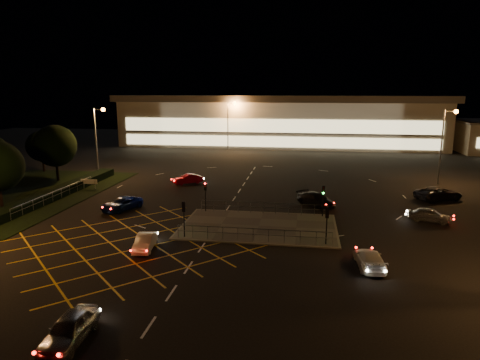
# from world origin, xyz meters

# --- Properties ---
(ground) EXTENTS (180.00, 180.00, 0.00)m
(ground) POSITION_xyz_m (0.00, 0.00, 0.00)
(ground) COLOR black
(ground) RESTS_ON ground
(pedestrian_island) EXTENTS (14.00, 9.00, 0.12)m
(pedestrian_island) POSITION_xyz_m (2.00, -2.00, 0.06)
(pedestrian_island) COLOR #4C4944
(pedestrian_island) RESTS_ON ground
(grass_verge) EXTENTS (18.00, 30.00, 0.08)m
(grass_verge) POSITION_xyz_m (-28.00, 6.00, 0.04)
(grass_verge) COLOR black
(grass_verge) RESTS_ON ground
(hedge) EXTENTS (2.00, 26.00, 1.00)m
(hedge) POSITION_xyz_m (-23.00, 6.00, 0.50)
(hedge) COLOR black
(hedge) RESTS_ON ground
(supermarket) EXTENTS (72.00, 26.50, 10.50)m
(supermarket) POSITION_xyz_m (0.00, 61.95, 5.31)
(supermarket) COLOR beige
(supermarket) RESTS_ON ground
(streetlight_nw) EXTENTS (1.78, 0.56, 10.03)m
(streetlight_nw) POSITION_xyz_m (-23.56, 18.00, 6.56)
(streetlight_nw) COLOR slate
(streetlight_nw) RESTS_ON ground
(streetlight_ne) EXTENTS (1.78, 0.56, 10.03)m
(streetlight_ne) POSITION_xyz_m (24.44, 20.00, 6.56)
(streetlight_ne) COLOR slate
(streetlight_ne) RESTS_ON ground
(streetlight_far_left) EXTENTS (1.78, 0.56, 10.03)m
(streetlight_far_left) POSITION_xyz_m (-9.56, 48.00, 6.56)
(streetlight_far_left) COLOR slate
(streetlight_far_left) RESTS_ON ground
(streetlight_far_right) EXTENTS (1.78, 0.56, 10.03)m
(streetlight_far_right) POSITION_xyz_m (30.44, 50.00, 6.56)
(streetlight_far_right) COLOR slate
(streetlight_far_right) RESTS_ON ground
(signal_sw) EXTENTS (0.28, 0.30, 3.15)m
(signal_sw) POSITION_xyz_m (-4.00, -5.99, 2.37)
(signal_sw) COLOR black
(signal_sw) RESTS_ON pedestrian_island
(signal_se) EXTENTS (0.28, 0.30, 3.15)m
(signal_se) POSITION_xyz_m (8.00, -5.99, 2.37)
(signal_se) COLOR black
(signal_se) RESTS_ON pedestrian_island
(signal_nw) EXTENTS (0.28, 0.30, 3.15)m
(signal_nw) POSITION_xyz_m (-4.00, 1.99, 2.37)
(signal_nw) COLOR black
(signal_nw) RESTS_ON pedestrian_island
(signal_ne) EXTENTS (0.28, 0.30, 3.15)m
(signal_ne) POSITION_xyz_m (8.00, 1.99, 2.37)
(signal_ne) COLOR black
(signal_ne) RESTS_ON pedestrian_island
(tree_c) EXTENTS (5.76, 5.76, 7.84)m
(tree_c) POSITION_xyz_m (-28.00, 14.00, 4.95)
(tree_c) COLOR black
(tree_c) RESTS_ON ground
(tree_d) EXTENTS (4.68, 4.68, 6.37)m
(tree_d) POSITION_xyz_m (-34.00, 20.00, 4.02)
(tree_d) COLOR black
(tree_d) RESTS_ON ground
(car_near_silver) EXTENTS (1.80, 4.24, 1.43)m
(car_near_silver) POSITION_xyz_m (-5.46, -21.90, 0.71)
(car_near_silver) COLOR #999C9F
(car_near_silver) RESTS_ON ground
(car_queue_white) EXTENTS (1.83, 3.87, 1.23)m
(car_queue_white) POSITION_xyz_m (-6.39, -9.07, 0.61)
(car_queue_white) COLOR white
(car_queue_white) RESTS_ON ground
(car_left_blue) EXTENTS (3.77, 5.25, 1.33)m
(car_left_blue) POSITION_xyz_m (-13.09, 1.58, 0.66)
(car_left_blue) COLOR #0D1A52
(car_left_blue) RESTS_ON ground
(car_far_dkgrey) EXTENTS (4.74, 4.86, 1.40)m
(car_far_dkgrey) POSITION_xyz_m (7.44, 6.30, 0.70)
(car_far_dkgrey) COLOR black
(car_far_dkgrey) RESTS_ON ground
(car_right_silver) EXTENTS (4.21, 2.70, 1.33)m
(car_right_silver) POSITION_xyz_m (18.20, 2.13, 0.67)
(car_right_silver) COLOR #A6A8AD
(car_right_silver) RESTS_ON ground
(car_circ_red) EXTENTS (4.00, 3.40, 1.30)m
(car_circ_red) POSITION_xyz_m (-9.59, 15.11, 0.65)
(car_circ_red) COLOR maroon
(car_circ_red) RESTS_ON ground
(car_east_grey) EXTENTS (6.09, 4.68, 1.54)m
(car_east_grey) POSITION_xyz_m (21.53, 11.12, 0.77)
(car_east_grey) COLOR black
(car_east_grey) RESTS_ON ground
(car_approach_white) EXTENTS (2.06, 4.47, 1.27)m
(car_approach_white) POSITION_xyz_m (10.93, -9.99, 0.63)
(car_approach_white) COLOR silver
(car_approach_white) RESTS_ON ground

